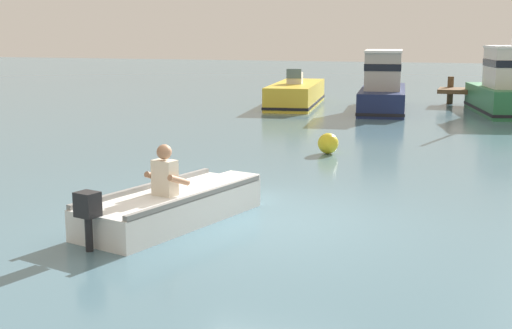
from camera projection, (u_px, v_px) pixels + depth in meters
name	position (u px, v px, depth m)	size (l,w,h in m)	color
ground_plane	(263.00, 220.00, 10.28)	(120.00, 120.00, 0.00)	slate
rowboat_with_person	(175.00, 205.00, 10.16)	(1.81, 3.70, 1.19)	white
moored_boat_yellow	(296.00, 95.00, 26.66)	(2.44, 5.91, 1.46)	gold
moored_boat_navy	(383.00, 89.00, 24.80)	(2.32, 5.92, 2.20)	#19234C
moored_boat_green	(510.00, 89.00, 23.70)	(3.13, 5.09, 4.51)	#287042
mooring_buoy	(328.00, 143.00, 15.93)	(0.48, 0.48, 0.48)	yellow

